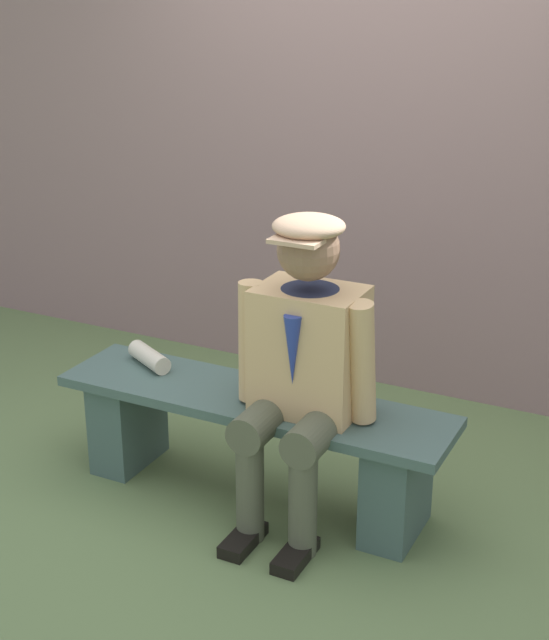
{
  "coord_description": "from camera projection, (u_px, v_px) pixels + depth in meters",
  "views": [
    {
      "loc": [
        -1.61,
        3.0,
        2.1
      ],
      "look_at": [
        -0.1,
        0.0,
        0.82
      ],
      "focal_mm": 51.61,
      "sensor_mm": 36.0,
      "label": 1
    }
  ],
  "objects": [
    {
      "name": "bench",
      "position": [
        253.0,
        434.0,
        3.82
      ],
      "size": [
        1.68,
        0.42,
        0.47
      ],
      "color": "#415952",
      "rests_on": "ground"
    },
    {
      "name": "ground_plane",
      "position": [
        253.0,
        494.0,
        3.93
      ],
      "size": [
        30.0,
        30.0,
        0.0
      ],
      "primitive_type": "plane",
      "color": "#5D7344"
    },
    {
      "name": "stadium_wall",
      "position": [
        382.0,
        170.0,
        4.72
      ],
      "size": [
        12.0,
        0.24,
        2.27
      ],
      "primitive_type": "cube",
      "color": "gray",
      "rests_on": "ground"
    },
    {
      "name": "seated_man",
      "position": [
        303.0,
        359.0,
        3.52
      ],
      "size": [
        0.58,
        0.61,
        1.26
      ],
      "color": "tan",
      "rests_on": "ground"
    },
    {
      "name": "rolled_magazine",
      "position": [
        149.0,
        357.0,
        4.03
      ],
      "size": [
        0.26,
        0.19,
        0.08
      ],
      "primitive_type": "cylinder",
      "rotation": [
        0.0,
        1.57,
        -0.5
      ],
      "color": "beige",
      "rests_on": "bench"
    }
  ]
}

